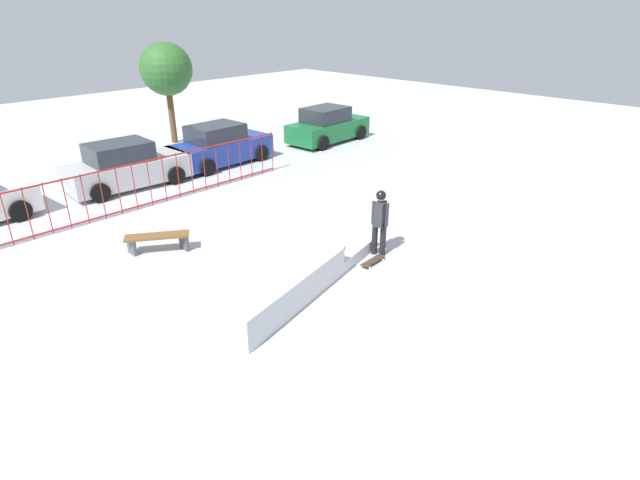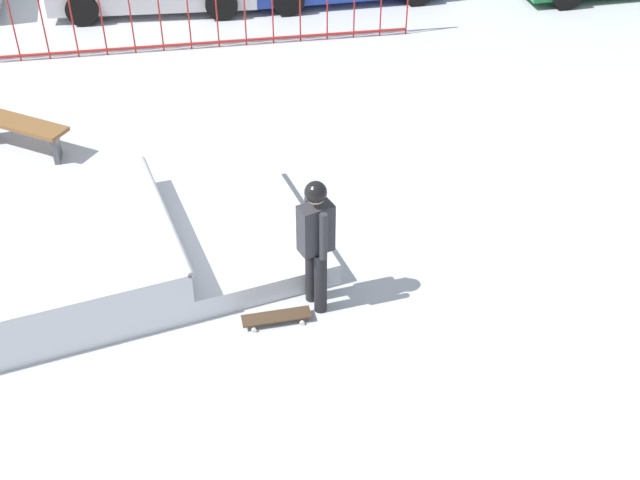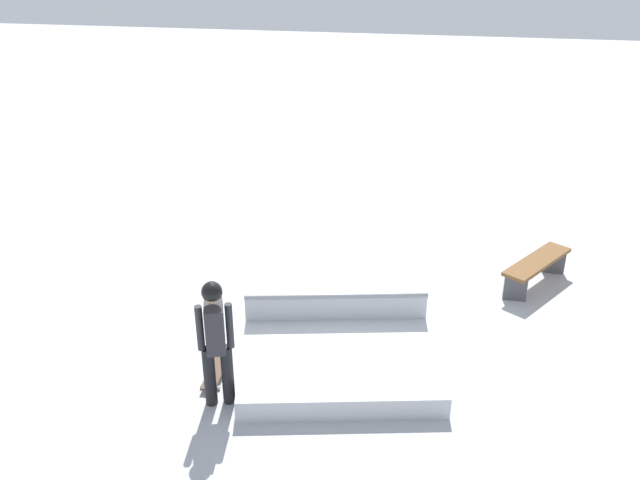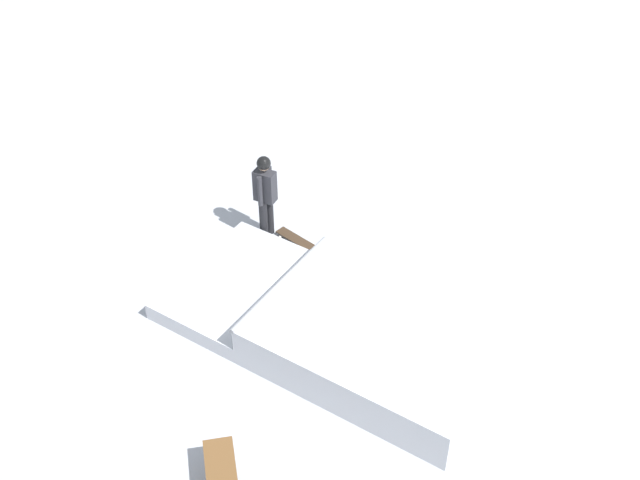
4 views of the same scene
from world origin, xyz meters
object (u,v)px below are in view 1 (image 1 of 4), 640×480
Objects in this scene: distant_tree at (166,70)px; parked_car_blue at (220,146)px; parked_car_green at (328,126)px; skateboard at (373,261)px; skater at (380,218)px; skate_ramp at (266,271)px; park_bench at (157,239)px; parked_car_silver at (126,167)px.

parked_car_blue is at bearing -97.76° from distant_tree.
parked_car_blue is 5.66m from parked_car_green.
skateboard is 0.19× the size of parked_car_green.
parked_car_blue is at bearing -121.39° from skater.
skate_ramp is 3.39m from park_bench.
parked_car_silver is 6.83m from distant_tree.
skater is (2.98, -0.89, 0.69)m from skate_ramp.
skater is 9.79m from parked_car_silver.
parked_car_silver is 0.95× the size of distant_tree.
parked_car_blue reaches higher than skateboard.
skate_ramp is at bearing -145.29° from parked_car_green.
distant_tree is at bearing 132.40° from parked_car_green.
distant_tree reaches higher than skater.
skate_ramp is 3.38× the size of skater.
skater is at bearing -133.02° from parked_car_green.
skate_ramp is 3.19m from skater.
parked_car_silver is at bearing -135.74° from distant_tree.
parked_car_green reaches higher than park_bench.
distant_tree is (4.55, 4.44, 2.50)m from parked_car_silver.
park_bench is at bearing -139.74° from parked_car_blue.
parked_car_green is at bearing 22.84° from park_bench.
parked_car_blue and parked_car_green have the same top height.
distant_tree is at bearing 79.92° from parked_car_blue.
parked_car_green is at bearing -44.97° from distant_tree.
park_bench is (-3.85, 4.17, -0.65)m from skater.
parked_car_blue is 5.14m from distant_tree.
parked_car_silver is at bearing 177.48° from parked_car_blue.
parked_car_green is (5.63, -0.56, 0.00)m from parked_car_blue.
parked_car_green is (9.58, -0.58, 0.00)m from parked_car_silver.
skater reaches higher than skateboard.
parked_car_blue is at bearing 42.57° from park_bench.
skateboard is 0.19× the size of parked_car_silver.
parked_car_blue is 1.00× the size of parked_car_green.
skateboard is 0.52× the size of park_bench.
parked_car_green is at bearing -0.46° from parked_car_silver.
skater is at bearing -104.38° from parked_car_blue.
skater is 2.13× the size of skateboard.
skater reaches higher than parked_car_silver.
skater is 9.81m from parked_car_blue.
parked_car_silver is 3.95m from parked_car_blue.
parked_car_silver is (-1.40, 9.84, 0.65)m from skateboard.
parked_car_silver reaches higher than skate_ramp.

